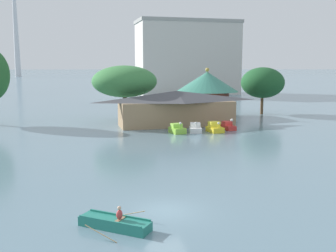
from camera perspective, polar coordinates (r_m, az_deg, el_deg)
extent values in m
plane|color=slate|center=(25.49, -0.40, -12.09)|extent=(2000.00, 2000.00, 0.00)
cube|color=#237A6B|center=(23.13, -7.62, -13.67)|extent=(3.98, 3.52, 0.54)
cube|color=#237A6B|center=(22.60, -8.37, -13.37)|extent=(3.16, 2.56, 0.10)
cube|color=#237A6B|center=(23.43, -6.94, -12.52)|extent=(3.16, 2.56, 0.10)
cube|color=#997F5B|center=(22.87, -6.95, -13.15)|extent=(0.80, 0.92, 0.04)
ellipsoid|color=#BF3F3F|center=(22.76, -6.97, -12.47)|extent=(0.53, 0.54, 0.54)
sphere|color=tan|center=(22.63, -6.99, -11.57)|extent=(0.22, 0.22, 0.22)
cylinder|color=tan|center=(21.86, -9.62, -14.93)|extent=(1.57, 1.28, 0.67)
cylinder|color=tan|center=(24.30, -5.42, -12.37)|extent=(1.57, 1.28, 0.67)
cube|color=#8CCC3F|center=(53.80, 1.35, -0.63)|extent=(2.00, 2.64, 0.74)
cube|color=#A0E24F|center=(53.97, 1.21, 0.09)|extent=(1.54, 1.29, 0.54)
cylinder|color=#8CCC3F|center=(52.83, 1.79, -0.07)|extent=(0.14, 0.14, 0.59)
sphere|color=white|center=(52.77, 1.79, 0.41)|extent=(0.32, 0.32, 0.32)
cube|color=white|center=(54.72, 3.93, -0.53)|extent=(2.21, 2.94, 0.67)
cube|color=white|center=(54.95, 3.92, 0.18)|extent=(1.62, 1.48, 0.60)
cylinder|color=white|center=(53.59, 4.01, -0.05)|extent=(0.14, 0.14, 0.58)
sphere|color=white|center=(53.53, 4.02, 0.43)|extent=(0.32, 0.32, 0.32)
cube|color=yellow|center=(54.94, 6.73, -0.50)|extent=(1.92, 2.67, 0.72)
cube|color=yellow|center=(55.11, 6.60, 0.28)|extent=(1.53, 1.27, 0.70)
cylinder|color=yellow|center=(53.96, 7.22, -0.02)|extent=(0.14, 0.14, 0.49)
sphere|color=white|center=(53.90, 7.23, 0.41)|extent=(0.33, 0.33, 0.33)
cube|color=red|center=(57.43, 8.57, -0.19)|extent=(1.57, 2.77, 0.62)
cube|color=#E8423C|center=(57.64, 8.43, 0.42)|extent=(1.24, 1.30, 0.53)
cylinder|color=red|center=(56.41, 9.10, 0.31)|extent=(0.14, 0.14, 0.69)
sphere|color=white|center=(56.33, 9.11, 0.85)|extent=(0.39, 0.39, 0.39)
cube|color=#9E7F5B|center=(60.41, 1.22, 1.81)|extent=(17.08, 5.48, 3.70)
pyramid|color=#4C4C51|center=(60.15, 1.23, 4.30)|extent=(18.44, 6.30, 1.59)
cylinder|color=brown|center=(71.53, 5.57, 3.14)|extent=(7.77, 7.77, 4.47)
cone|color=#387F6B|center=(71.26, 5.61, 6.33)|extent=(11.05, 11.05, 3.48)
sphere|color=#B7993D|center=(71.21, 5.64, 8.01)|extent=(0.70, 0.70, 0.70)
cylinder|color=brown|center=(65.19, -6.18, 2.38)|extent=(0.67, 0.67, 3.97)
ellipsoid|color=#3D7F42|center=(64.86, -6.24, 6.36)|extent=(10.48, 10.48, 5.09)
cylinder|color=brown|center=(76.97, 13.27, 2.80)|extent=(0.53, 0.53, 3.03)
ellipsoid|color=#1E5128|center=(76.67, 13.38, 6.05)|extent=(8.00, 8.00, 5.71)
cube|color=beige|center=(129.06, 2.78, 9.52)|extent=(31.43, 14.05, 22.12)
cube|color=#999993|center=(129.76, 2.82, 14.63)|extent=(32.06, 14.33, 1.00)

